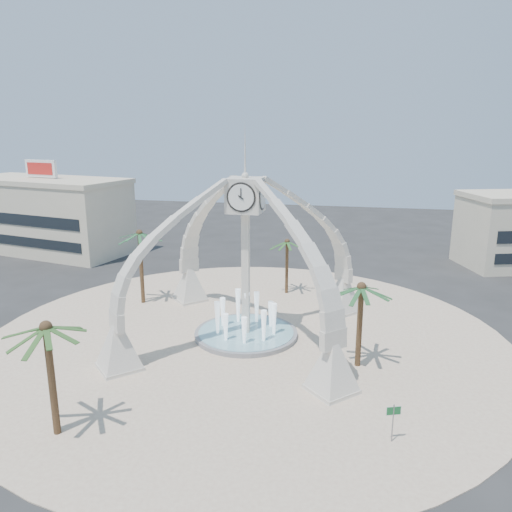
% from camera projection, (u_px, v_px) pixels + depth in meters
% --- Properties ---
extents(ground, '(140.00, 140.00, 0.00)m').
position_uv_depth(ground, '(246.00, 336.00, 38.86)').
color(ground, '#282828').
rests_on(ground, ground).
extents(plaza, '(40.00, 40.00, 0.06)m').
position_uv_depth(plaza, '(246.00, 336.00, 38.85)').
color(plaza, beige).
rests_on(plaza, ground).
extents(clock_tower, '(17.94, 17.94, 16.30)m').
position_uv_depth(clock_tower, '(246.00, 256.00, 37.25)').
color(clock_tower, beige).
rests_on(clock_tower, ground).
extents(fountain, '(8.00, 8.00, 3.62)m').
position_uv_depth(fountain, '(246.00, 333.00, 38.79)').
color(fountain, gray).
rests_on(fountain, ground).
extents(building_nw, '(23.75, 13.73, 11.90)m').
position_uv_depth(building_nw, '(46.00, 215.00, 65.02)').
color(building_nw, beige).
rests_on(building_nw, ground).
extents(palm_east, '(4.46, 4.46, 6.42)m').
position_uv_depth(palm_east, '(362.00, 288.00, 32.65)').
color(palm_east, brown).
rests_on(palm_east, ground).
extents(palm_west, '(4.44, 4.44, 7.36)m').
position_uv_depth(palm_west, '(139.00, 234.00, 44.73)').
color(palm_west, brown).
rests_on(palm_west, ground).
extents(palm_north, '(3.82, 3.82, 5.84)m').
position_uv_depth(palm_north, '(287.00, 242.00, 47.84)').
color(palm_north, brown).
rests_on(palm_north, ground).
extents(palm_south, '(4.96, 4.96, 6.84)m').
position_uv_depth(palm_south, '(46.00, 329.00, 24.98)').
color(palm_south, brown).
rests_on(palm_south, ground).
extents(street_sign, '(0.76, 0.29, 2.18)m').
position_uv_depth(street_sign, '(393.00, 415.00, 25.35)').
color(street_sign, slate).
rests_on(street_sign, ground).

